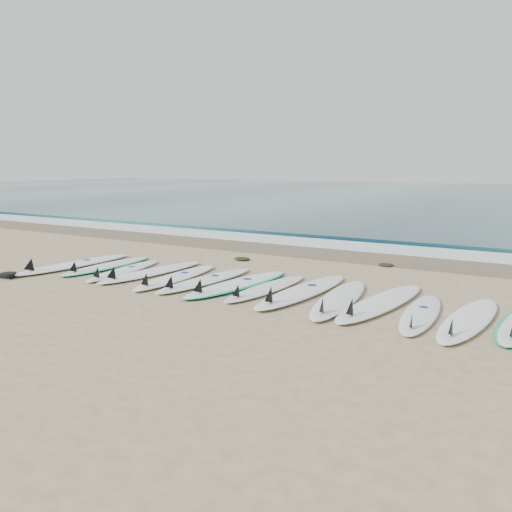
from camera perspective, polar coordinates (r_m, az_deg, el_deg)
The scene contains 21 objects.
ground at distance 8.91m, azimuth -0.71°, elevation -3.82°, with size 120.00×120.00×0.00m, color tan.
ocean at distance 40.23m, azimuth 23.82°, elevation 6.33°, with size 120.00×55.00×0.03m, color #20515B.
wet_sand_band at distance 12.54m, azimuth 8.91°, elevation 0.21°, with size 120.00×1.80×0.01m, color brown.
foam_band at distance 13.83m, azimuth 11.01°, elevation 1.14°, with size 120.00×1.40×0.04m, color silver.
wave_crest at distance 15.24m, azimuth 12.87°, elevation 2.01°, with size 120.00×1.00×0.10m, color #20515B.
surfboard_0 at distance 11.56m, azimuth -20.23°, elevation -0.87°, with size 0.81×2.94×0.37m.
surfboard_1 at distance 11.22m, azimuth -16.71°, elevation -1.08°, with size 0.60×2.46×0.31m.
surfboard_2 at distance 10.60m, azimuth -14.98°, elevation -1.61°, with size 0.82×2.39×0.30m.
surfboard_3 at distance 10.29m, azimuth -12.05°, elevation -1.79°, with size 0.87×2.72×0.34m.
surfboard_4 at distance 9.73m, azimuth -9.26°, elevation -2.40°, with size 0.66×2.58×0.33m.
surfboard_5 at distance 9.41m, azimuth -5.98°, elevation -2.76°, with size 0.79×2.63×0.33m.
surfboard_6 at distance 9.09m, azimuth -2.25°, elevation -3.21°, with size 1.06×2.81×0.35m.
surfboard_7 at distance 8.77m, azimuth 1.05°, elevation -3.70°, with size 0.72×2.43×0.31m.
surfboard_8 at distance 8.55m, azimuth 5.22°, elevation -4.03°, with size 0.85×2.95×0.37m.
surfboard_9 at distance 8.16m, azimuth 9.41°, elevation -4.86°, with size 0.83×2.75×0.35m.
surfboard_10 at distance 8.06m, azimuth 13.96°, elevation -5.19°, with size 1.01×2.90×0.36m.
surfboard_11 at distance 7.67m, azimuth 18.26°, elevation -6.29°, with size 0.61×2.32×0.29m.
surfboard_12 at distance 7.61m, azimuth 23.07°, elevation -6.69°, with size 0.81×2.64×0.33m.
seaweed_near at distance 11.61m, azimuth -1.59°, elevation -0.32°, with size 0.39×0.30×0.08m, color black.
seaweed_far at distance 11.29m, azimuth 14.64°, elevation -0.98°, with size 0.34×0.27×0.07m, color black.
leash_coil at distance 10.98m, azimuth -26.48°, elevation -1.96°, with size 0.46×0.36×0.11m.
Camera 1 is at (4.42, -7.43, 2.17)m, focal length 35.00 mm.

